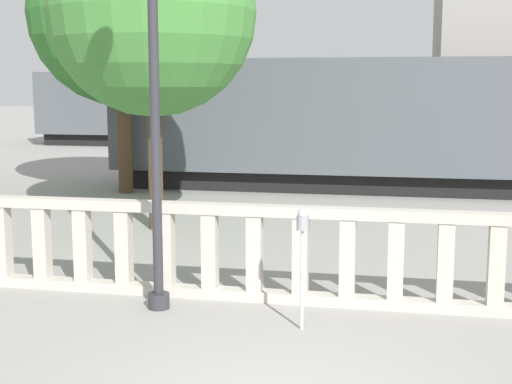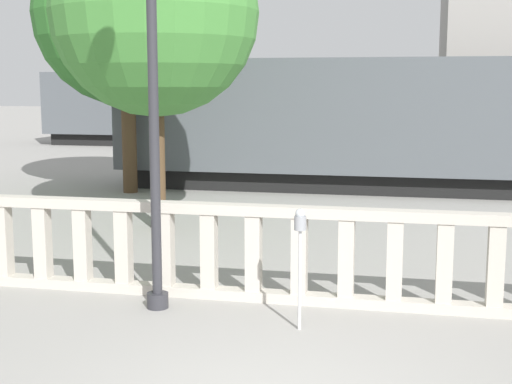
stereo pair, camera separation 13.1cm
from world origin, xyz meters
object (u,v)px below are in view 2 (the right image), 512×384
at_px(parking_meter, 300,236).
at_px(tree_right, 126,14).
at_px(train_far, 347,108).
at_px(tree_left, 155,12).

distance_m(parking_meter, tree_right, 12.02).
distance_m(parking_meter, train_far, 24.38).
xyz_separation_m(parking_meter, tree_left, (-3.68, 5.31, 3.12)).
height_order(train_far, tree_right, tree_right).
xyz_separation_m(train_far, tree_right, (-4.46, -14.58, 2.87)).
xyz_separation_m(parking_meter, train_far, (-1.63, 24.32, 0.68)).
bearing_deg(tree_left, parking_meter, -55.31).
relative_size(parking_meter, tree_right, 0.21).
distance_m(train_far, tree_right, 15.51).
bearing_deg(tree_right, train_far, 72.98).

